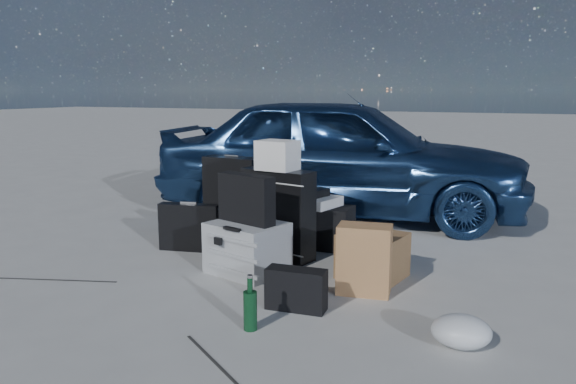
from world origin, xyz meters
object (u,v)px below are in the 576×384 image
object	(u,v)px
car	(342,156)
pelican_case	(247,248)
green_bottle	(250,304)
briefcase	(189,227)
suitcase_right	(278,214)
suitcase_left	(233,195)
cardboard_box	(373,255)
duffel_bag	(311,226)

from	to	relation	value
car	pelican_case	bearing A→B (deg)	170.24
pelican_case	green_bottle	distance (m)	0.96
car	briefcase	xyz separation A→B (m)	(-0.71, -1.68, -0.42)
briefcase	suitcase_right	size ratio (longest dim) A/B	0.72
briefcase	suitcase_right	distance (m)	0.74
pelican_case	suitcase_left	world-z (taller)	suitcase_left
briefcase	green_bottle	xyz separation A→B (m)	(1.13, -1.15, -0.04)
suitcase_right	cardboard_box	bearing A→B (deg)	1.35
suitcase_left	cardboard_box	size ratio (longest dim) A/B	1.67
duffel_bag	cardboard_box	world-z (taller)	duffel_bag
car	cardboard_box	bearing A→B (deg)	-164.24
pelican_case	briefcase	world-z (taller)	briefcase
briefcase	suitcase_right	xyz separation A→B (m)	(0.72, 0.11, 0.15)
suitcase_right	cardboard_box	distance (m)	0.82
briefcase	suitcase_left	xyz separation A→B (m)	(0.03, 0.65, 0.15)
briefcase	cardboard_box	xyz separation A→B (m)	(1.50, -0.05, -0.04)
car	green_bottle	bearing A→B (deg)	179.69
car	cardboard_box	world-z (taller)	car
duffel_bag	green_bottle	distance (m)	1.68
car	pelican_case	world-z (taller)	car
pelican_case	suitcase_left	xyz separation A→B (m)	(-0.65, 0.96, 0.16)
cardboard_box	green_bottle	distance (m)	1.16
car	suitcase_right	distance (m)	1.59
car	suitcase_right	bearing A→B (deg)	171.60
cardboard_box	suitcase_left	bearing A→B (deg)	154.51
pelican_case	green_bottle	size ratio (longest dim) A/B	1.69
briefcase	duffel_bag	distance (m)	0.97
suitcase_right	green_bottle	world-z (taller)	suitcase_right
duffel_bag	car	bearing A→B (deg)	94.63
pelican_case	briefcase	bearing A→B (deg)	170.98
suitcase_left	briefcase	bearing A→B (deg)	-88.42
suitcase_left	pelican_case	bearing A→B (deg)	-51.53
briefcase	pelican_case	bearing A→B (deg)	-36.01
duffel_bag	green_bottle	bearing A→B (deg)	-81.07
suitcase_left	suitcase_right	xyz separation A→B (m)	(0.69, -0.54, -0.00)
suitcase_right	green_bottle	bearing A→B (deg)	-58.61
duffel_bag	pelican_case	bearing A→B (deg)	-102.21
suitcase_left	cardboard_box	xyz separation A→B (m)	(1.47, -0.70, -0.19)
car	suitcase_right	world-z (taller)	car
briefcase	duffel_bag	xyz separation A→B (m)	(0.83, 0.50, -0.02)
pelican_case	green_bottle	bearing A→B (deg)	-46.09
car	green_bottle	xyz separation A→B (m)	(0.43, -2.82, -0.47)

